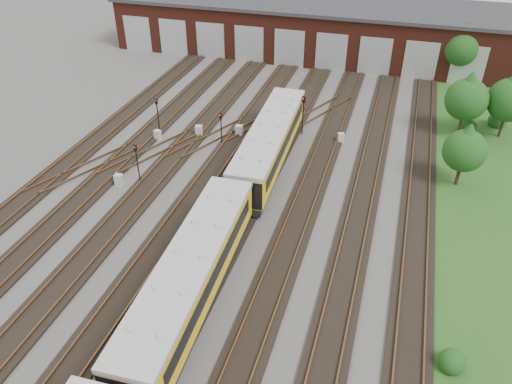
# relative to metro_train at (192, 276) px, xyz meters

# --- Properties ---
(ground) EXTENTS (120.00, 120.00, 0.00)m
(ground) POSITION_rel_metro_train_xyz_m (-2.00, 4.78, -1.97)
(ground) COLOR #44423F
(ground) RESTS_ON ground
(track_network) EXTENTS (30.40, 70.00, 0.33)m
(track_network) POSITION_rel_metro_train_xyz_m (-2.17, 5.37, -1.87)
(track_network) COLOR black
(track_network) RESTS_ON ground
(maintenance_shed) EXTENTS (51.00, 12.50, 6.35)m
(maintenance_shed) POSITION_rel_metro_train_xyz_m (-2.01, 44.75, 1.23)
(maintenance_shed) COLOR #541E15
(maintenance_shed) RESTS_ON ground
(grass_verge) EXTENTS (8.00, 55.00, 0.05)m
(grass_verge) POSITION_rel_metro_train_xyz_m (17.00, 14.78, -1.95)
(grass_verge) COLOR #24501A
(grass_verge) RESTS_ON ground
(metro_train) EXTENTS (3.42, 47.64, 3.21)m
(metro_train) POSITION_rel_metro_train_xyz_m (0.00, 0.00, 0.00)
(metro_train) COLOR black
(metro_train) RESTS_ON ground
(signal_mast_0) EXTENTS (0.26, 0.24, 3.28)m
(signal_mast_0) POSITION_rel_metro_train_xyz_m (-11.30, 18.67, 0.11)
(signal_mast_0) COLOR black
(signal_mast_0) RESTS_ON ground
(signal_mast_1) EXTENTS (0.25, 0.24, 3.27)m
(signal_mast_1) POSITION_rel_metro_train_xyz_m (-8.99, 10.49, 0.10)
(signal_mast_1) COLOR black
(signal_mast_1) RESTS_ON ground
(signal_mast_2) EXTENTS (0.28, 0.27, 2.94)m
(signal_mast_2) POSITION_rel_metro_train_xyz_m (-5.01, 18.20, -0.08)
(signal_mast_2) COLOR black
(signal_mast_2) RESTS_ON ground
(signal_mast_3) EXTENTS (0.33, 0.32, 3.71)m
(signal_mast_3) POSITION_rel_metro_train_xyz_m (1.38, 22.06, 0.39)
(signal_mast_3) COLOR black
(signal_mast_3) RESTS_ON ground
(relay_cabinet_0) EXTENTS (0.61, 0.52, 0.97)m
(relay_cabinet_0) POSITION_rel_metro_train_xyz_m (-10.26, 9.56, -1.49)
(relay_cabinet_0) COLOR #B8BABD
(relay_cabinet_0) RESTS_ON ground
(relay_cabinet_1) EXTENTS (0.63, 0.56, 0.94)m
(relay_cabinet_1) POSITION_rel_metro_train_xyz_m (-10.75, 17.20, -1.51)
(relay_cabinet_1) COLOR #B8BABD
(relay_cabinet_1) RESTS_ON ground
(relay_cabinet_2) EXTENTS (0.74, 0.66, 1.04)m
(relay_cabinet_2) POSITION_rel_metro_train_xyz_m (-7.47, 18.92, -1.45)
(relay_cabinet_2) COLOR #B8BABD
(relay_cabinet_2) RESTS_ON ground
(relay_cabinet_3) EXTENTS (0.65, 0.55, 1.06)m
(relay_cabinet_3) POSITION_rel_metro_train_xyz_m (-3.99, 20.03, -1.45)
(relay_cabinet_3) COLOR #B8BABD
(relay_cabinet_3) RESTS_ON ground
(relay_cabinet_4) EXTENTS (0.68, 0.63, 0.93)m
(relay_cabinet_4) POSITION_rel_metro_train_xyz_m (5.03, 21.43, -1.51)
(relay_cabinet_4) COLOR #B8BABD
(relay_cabinet_4) RESTS_ON ground
(tree_0) EXTENTS (4.00, 4.00, 6.64)m
(tree_0) POSITION_rel_metro_train_xyz_m (15.03, 39.78, 2.29)
(tree_0) COLOR #311F16
(tree_0) RESTS_ON ground
(tree_1) EXTENTS (3.70, 3.70, 6.14)m
(tree_1) POSITION_rel_metro_train_xyz_m (15.08, 26.03, 1.97)
(tree_1) COLOR #311F16
(tree_1) RESTS_ON ground
(tree_2) EXTENTS (3.81, 3.81, 6.31)m
(tree_2) POSITION_rel_metro_train_xyz_m (18.62, 26.77, 2.08)
(tree_2) COLOR #311F16
(tree_2) RESTS_ON ground
(tree_3) EXTENTS (3.21, 3.21, 5.32)m
(tree_3) POSITION_rel_metro_train_xyz_m (14.69, 17.27, 1.44)
(tree_3) COLOR #311F16
(tree_3) RESTS_ON ground
(bush_0) EXTENTS (1.33, 1.33, 1.33)m
(bush_0) POSITION_rel_metro_train_xyz_m (14.00, -0.40, -1.31)
(bush_0) COLOR #174313
(bush_0) RESTS_ON ground
(bush_1) EXTENTS (1.44, 1.44, 1.44)m
(bush_1) POSITION_rel_metro_train_xyz_m (15.99, 26.86, -1.25)
(bush_1) COLOR #174313
(bush_1) RESTS_ON ground
(bush_2) EXTENTS (1.70, 1.70, 1.70)m
(bush_2) POSITION_rel_metro_train_xyz_m (18.59, 29.00, -1.12)
(bush_2) COLOR #174313
(bush_2) RESTS_ON ground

